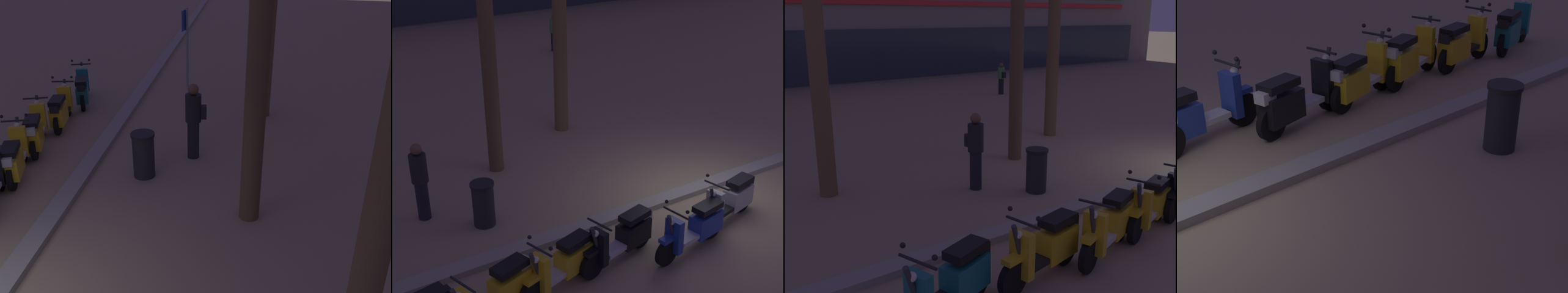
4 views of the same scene
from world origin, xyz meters
TOP-DOWN VIEW (x-y plane):
  - ground_plane at (0.00, 0.00)m, footprint 200.00×200.00m
  - curb_strip at (0.00, 0.34)m, footprint 60.00×0.36m
  - scooter_yellow_tail_end at (-4.16, -0.95)m, footprint 1.68×0.75m
  - scooter_black_second_in_line at (-2.85, -0.85)m, footprint 1.83×0.73m
  - scooter_blue_mid_rear at (-1.50, -1.31)m, footprint 1.85×0.65m
  - scooter_silver_last_in_row at (-0.21, -0.93)m, footprint 1.76×0.69m
  - pedestrian_strolling_near_curb at (-5.51, 2.49)m, footprint 0.34×0.46m
  - pedestrian_window_shopping at (3.17, 12.46)m, footprint 0.34×0.46m
  - litter_bin at (-4.55, 1.59)m, footprint 0.48×0.48m

SIDE VIEW (x-z plane):
  - ground_plane at x=0.00m, z-range 0.00..0.00m
  - curb_strip at x=0.00m, z-range 0.00..0.12m
  - scooter_yellow_tail_end at x=-4.16m, z-range -0.14..1.04m
  - scooter_blue_mid_rear at x=-1.50m, z-range -0.14..1.04m
  - scooter_black_second_in_line at x=-2.85m, z-range -0.07..0.97m
  - scooter_silver_last_in_row at x=-0.21m, z-range -0.13..1.04m
  - litter_bin at x=-4.55m, z-range 0.01..0.96m
  - pedestrian_window_shopping at x=3.17m, z-range 0.04..1.55m
  - pedestrian_strolling_near_curb at x=-5.51m, z-range 0.05..1.74m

